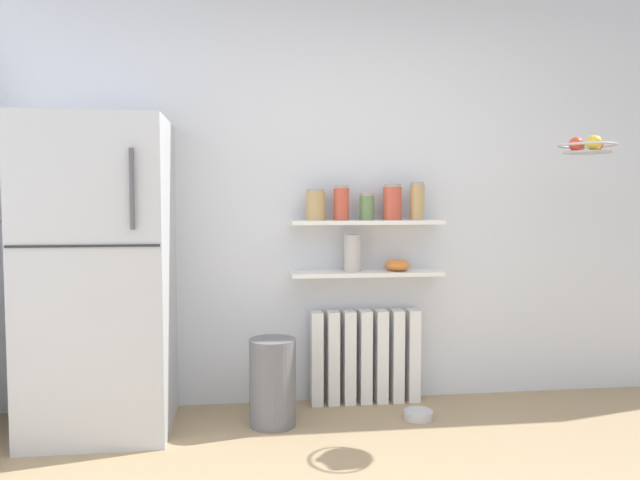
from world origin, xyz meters
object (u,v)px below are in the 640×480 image
radiator (365,357)px  storage_jar_3 (392,202)px  storage_jar_1 (341,203)px  storage_jar_0 (316,205)px  hanging_fruit_basket (587,146)px  storage_jar_4 (417,201)px  vase (353,253)px  pet_food_bowl (418,415)px  trash_bin (273,382)px  storage_jar_2 (367,207)px  shelf_bowl (398,265)px  refrigerator (100,276)px

radiator → storage_jar_3: storage_jar_3 is taller
radiator → storage_jar_1: storage_jar_1 is taller
storage_jar_0 → hanging_fruit_basket: bearing=-16.9°
storage_jar_4 → vase: storage_jar_4 is taller
pet_food_bowl → trash_bin: bearing=178.9°
storage_jar_2 → shelf_bowl: storage_jar_2 is taller
storage_jar_4 → pet_food_bowl: bearing=-102.7°
refrigerator → pet_food_bowl: (1.79, -0.07, -0.83)m
refrigerator → vase: (1.45, 0.23, 0.09)m
radiator → vase: size_ratio=3.02×
refrigerator → radiator: 1.66m
storage_jar_1 → storage_jar_2: (0.16, -0.00, -0.02)m
storage_jar_1 → pet_food_bowl: (0.41, -0.30, -1.23)m
storage_jar_2 → refrigerator: bearing=-171.5°
storage_jar_0 → hanging_fruit_basket: size_ratio=0.61×
refrigerator → vase: size_ratio=7.53×
pet_food_bowl → hanging_fruit_basket: 1.81m
storage_jar_3 → hanging_fruit_basket: 1.15m
storage_jar_0 → shelf_bowl: storage_jar_0 is taller
storage_jar_2 → hanging_fruit_basket: 1.29m
storage_jar_2 → pet_food_bowl: (0.25, -0.30, -1.21)m
refrigerator → hanging_fruit_basket: 2.80m
vase → storage_jar_4: bearing=-0.0°
shelf_bowl → pet_food_bowl: shelf_bowl is taller
radiator → shelf_bowl: bearing=-8.7°
storage_jar_3 → pet_food_bowl: storage_jar_3 is taller
storage_jar_4 → hanging_fruit_basket: (0.85, -0.45, 0.31)m
shelf_bowl → hanging_fruit_basket: bearing=-24.9°
refrigerator → radiator: (1.54, 0.26, -0.57)m
storage_jar_1 → storage_jar_4: size_ratio=0.91×
pet_food_bowl → hanging_fruit_basket: size_ratio=0.54×
storage_jar_1 → shelf_bowl: storage_jar_1 is taller
radiator → trash_bin: radiator is taller
trash_bin → storage_jar_3: bearing=20.9°
radiator → shelf_bowl: shelf_bowl is taller
storage_jar_2 → vase: storage_jar_2 is taller
storage_jar_0 → pet_food_bowl: storage_jar_0 is taller
storage_jar_3 → radiator: bearing=169.3°
storage_jar_3 → storage_jar_4: 0.16m
refrigerator → storage_jar_4: refrigerator is taller
shelf_bowl → hanging_fruit_basket: hanging_fruit_basket is taller
vase → shelf_bowl: bearing=0.0°
storage_jar_1 → storage_jar_2: 0.16m
vase → trash_bin: (-0.51, -0.29, -0.70)m
refrigerator → vase: refrigerator is taller
storage_jar_0 → storage_jar_4: storage_jar_4 is taller
storage_jar_2 → pet_food_bowl: size_ratio=1.00×
shelf_bowl → hanging_fruit_basket: 1.28m
trash_bin → hanging_fruit_basket: size_ratio=1.57×
refrigerator → storage_jar_1: bearing=9.5°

